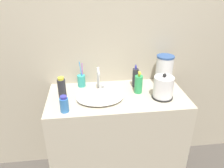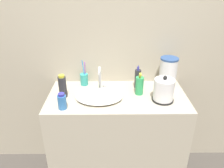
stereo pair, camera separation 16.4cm
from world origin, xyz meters
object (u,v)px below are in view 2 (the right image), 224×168
object	(u,v)px
shampoo_bottle	(63,86)
hand_cream_bottle	(138,79)
lotion_bottle	(139,85)
toothbrush_cup	(84,79)
faucet	(100,78)
electric_kettle	(164,91)
mouthwash_bottle	(62,101)
water_pitcher	(168,73)

from	to	relation	value
shampoo_bottle	hand_cream_bottle	bearing A→B (deg)	13.93
lotion_bottle	hand_cream_bottle	distance (m)	0.11
toothbrush_cup	hand_cream_bottle	distance (m)	0.45
faucet	lotion_bottle	distance (m)	0.31
electric_kettle	toothbrush_cup	distance (m)	0.67
faucet	lotion_bottle	xyz separation A→B (m)	(0.30, -0.08, -0.03)
lotion_bottle	shampoo_bottle	distance (m)	0.59
hand_cream_bottle	shampoo_bottle	bearing A→B (deg)	-166.07
electric_kettle	mouthwash_bottle	size ratio (longest dim) A/B	1.67
lotion_bottle	faucet	bearing A→B (deg)	166.08
electric_kettle	water_pitcher	xyz separation A→B (m)	(0.08, 0.23, 0.05)
toothbrush_cup	water_pitcher	size ratio (longest dim) A/B	0.89
toothbrush_cup	hand_cream_bottle	xyz separation A→B (m)	(0.44, -0.06, 0.03)
water_pitcher	electric_kettle	bearing A→B (deg)	-109.74
shampoo_bottle	hand_cream_bottle	size ratio (longest dim) A/B	0.91
mouthwash_bottle	toothbrush_cup	bearing A→B (deg)	72.82
electric_kettle	lotion_bottle	distance (m)	0.19
water_pitcher	faucet	bearing A→B (deg)	-174.82
faucet	mouthwash_bottle	distance (m)	0.38
faucet	toothbrush_cup	xyz separation A→B (m)	(-0.14, 0.09, -0.05)
electric_kettle	hand_cream_bottle	bearing A→B (deg)	128.79
faucet	water_pitcher	world-z (taller)	water_pitcher
lotion_bottle	water_pitcher	distance (m)	0.28
toothbrush_cup	hand_cream_bottle	size ratio (longest dim) A/B	1.12
hand_cream_bottle	water_pitcher	world-z (taller)	water_pitcher
faucet	mouthwash_bottle	bearing A→B (deg)	-132.52
toothbrush_cup	hand_cream_bottle	world-z (taller)	toothbrush_cup
mouthwash_bottle	lotion_bottle	bearing A→B (deg)	20.00
electric_kettle	lotion_bottle	size ratio (longest dim) A/B	1.12
faucet	lotion_bottle	size ratio (longest dim) A/B	1.08
electric_kettle	lotion_bottle	bearing A→B (deg)	148.60
electric_kettle	mouthwash_bottle	distance (m)	0.73
faucet	toothbrush_cup	size ratio (longest dim) A/B	0.85
faucet	water_pitcher	xyz separation A→B (m)	(0.55, 0.05, 0.02)
toothbrush_cup	water_pitcher	xyz separation A→B (m)	(0.69, -0.04, 0.07)
shampoo_bottle	water_pitcher	distance (m)	0.85
electric_kettle	water_pitcher	world-z (taller)	water_pitcher
faucet	electric_kettle	distance (m)	0.50
faucet	toothbrush_cup	distance (m)	0.18
faucet	shampoo_bottle	world-z (taller)	faucet
faucet	water_pitcher	size ratio (longest dim) A/B	0.76
electric_kettle	shampoo_bottle	world-z (taller)	electric_kettle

